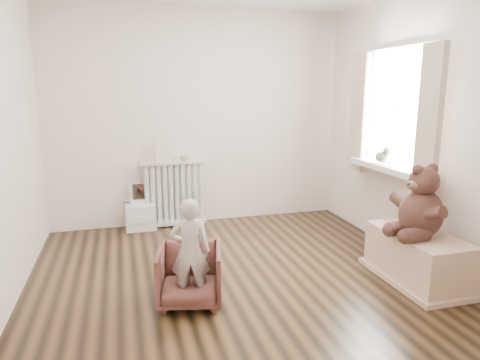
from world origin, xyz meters
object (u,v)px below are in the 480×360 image
object	(u,v)px
toy_vanity	(140,207)
toy_bench	(417,258)
plush_cat	(383,154)
armchair	(190,275)
radiator	(174,195)
child	(190,252)
teddy_bear	(422,209)

from	to	relation	value
toy_vanity	toy_bench	distance (m)	3.09
plush_cat	armchair	bearing A→B (deg)	-149.42
radiator	toy_bench	world-z (taller)	radiator
toy_bench	child	bearing A→B (deg)	177.50
radiator	armchair	distance (m)	1.99
armchair	child	size ratio (longest dim) A/B	0.60
teddy_bear	plush_cat	xyz separation A→B (m)	(0.19, 0.87, 0.33)
toy_bench	radiator	bearing A→B (deg)	131.29
radiator	toy_vanity	world-z (taller)	radiator
toy_vanity	toy_bench	bearing A→B (deg)	-42.57
toy_vanity	child	world-z (taller)	child
toy_vanity	toy_bench	xyz separation A→B (m)	(2.27, -2.09, -0.08)
radiator	teddy_bear	size ratio (longest dim) A/B	1.32
radiator	child	bearing A→B (deg)	-93.63
armchair	radiator	bearing A→B (deg)	98.70
teddy_bear	plush_cat	distance (m)	0.95
teddy_bear	toy_bench	bearing A→B (deg)	41.83
armchair	teddy_bear	world-z (taller)	teddy_bear
toy_bench	plush_cat	bearing A→B (deg)	80.33
armchair	child	bearing A→B (deg)	-77.58
toy_bench	plush_cat	distance (m)	1.16
toy_vanity	child	distance (m)	2.03
toy_vanity	plush_cat	world-z (taller)	plush_cat
radiator	armchair	xyz separation A→B (m)	(-0.13, -1.98, -0.16)
toy_bench	teddy_bear	world-z (taller)	teddy_bear
child	teddy_bear	world-z (taller)	teddy_bear
toy_vanity	teddy_bear	xyz separation A→B (m)	(2.23, -2.14, 0.40)
radiator	toy_vanity	bearing A→B (deg)	-175.85
toy_bench	teddy_bear	distance (m)	0.47
toy_vanity	teddy_bear	size ratio (longest dim) A/B	0.91
plush_cat	teddy_bear	bearing A→B (deg)	-89.27
radiator	child	world-z (taller)	child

